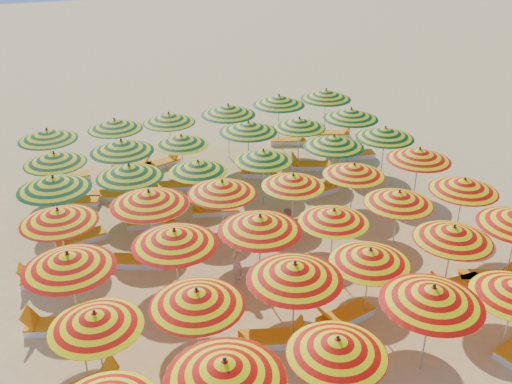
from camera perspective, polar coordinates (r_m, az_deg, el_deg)
ground at (r=19.86m, az=0.53°, el=-4.73°), size 120.00×120.00×0.00m
umbrella_1 at (r=11.63m, az=-3.13°, el=-17.34°), size 2.79×2.79×2.60m
umbrella_2 at (r=12.58m, az=8.13°, el=-15.02°), size 2.78×2.78×2.33m
umbrella_3 at (r=14.05m, az=17.27°, el=-9.83°), size 3.15×3.15×2.59m
umbrella_6 at (r=13.64m, az=-15.78°, el=-12.21°), size 2.21×2.21×2.30m
umbrella_7 at (r=13.66m, az=-5.94°, el=-10.48°), size 2.51×2.51×2.43m
umbrella_8 at (r=14.25m, az=3.91°, el=-7.93°), size 2.97×2.97×2.59m
umbrella_9 at (r=15.53m, az=11.33°, el=-6.30°), size 2.71×2.71×2.31m
umbrella_10 at (r=17.06m, az=19.14°, el=-3.92°), size 2.69×2.69×2.38m
umbrella_12 at (r=15.44m, az=-18.26°, el=-6.56°), size 2.69×2.69×2.55m
umbrella_13 at (r=15.80m, az=-8.15°, el=-4.51°), size 3.01×3.01×2.55m
umbrella_14 at (r=16.24m, az=0.40°, el=-3.13°), size 2.52×2.52×2.59m
umbrella_15 at (r=17.34m, az=7.78°, el=-2.37°), size 2.49×2.49×2.28m
umbrella_16 at (r=18.65m, az=14.10°, el=-0.54°), size 2.48×2.48×2.36m
umbrella_17 at (r=20.01m, az=20.11°, el=0.66°), size 2.87×2.87×2.41m
umbrella_18 at (r=17.87m, az=-19.16°, el=-2.26°), size 2.52×2.52×2.44m
umbrella_19 at (r=17.87m, az=-10.64°, el=-0.59°), size 2.82×2.82×2.61m
umbrella_20 at (r=18.62m, az=-3.40°, el=0.48°), size 2.91×2.91×2.44m
umbrella_21 at (r=19.38m, az=3.73°, el=1.17°), size 2.88×2.88×2.30m
umbrella_22 at (r=20.34m, az=9.77°, el=2.22°), size 2.73×2.73×2.34m
umbrella_23 at (r=21.78m, az=16.02°, el=3.63°), size 3.10×3.10×2.50m
umbrella_24 at (r=19.77m, az=-19.58°, el=0.85°), size 2.67×2.67×2.56m
umbrella_25 at (r=20.12m, az=-12.55°, el=2.06°), size 2.76×2.76×2.48m
umbrella_26 at (r=20.60m, az=-5.82°, el=2.57°), size 2.20×2.20×2.25m
umbrella_27 at (r=21.20m, az=0.74°, el=3.67°), size 2.89×2.89×2.34m
umbrella_28 at (r=22.33m, az=7.79°, el=5.06°), size 2.62×2.62×2.51m
umbrella_29 at (r=23.58m, az=12.79°, el=5.80°), size 2.65×2.65×2.50m
umbrella_30 at (r=22.09m, az=-19.50°, el=3.22°), size 2.84×2.84×2.41m
umbrella_31 at (r=22.15m, az=-13.30°, el=4.50°), size 3.12×3.12×2.56m
umbrella_32 at (r=22.96m, az=-7.48°, el=5.18°), size 2.35×2.35×2.29m
umbrella_33 at (r=23.51m, az=-0.78°, el=6.53°), size 3.19×3.19×2.56m
umbrella_34 at (r=24.40m, az=4.35°, el=6.90°), size 2.98×2.98×2.40m
umbrella_35 at (r=25.37m, az=9.48°, el=7.73°), size 2.68×2.68×2.56m
umbrella_36 at (r=24.33m, az=-20.14°, el=5.41°), size 2.72×2.72×2.48m
umbrella_37 at (r=24.80m, az=-13.95°, el=6.59°), size 2.99×2.99×2.45m
umbrella_38 at (r=25.17m, az=-8.71°, el=7.33°), size 2.60×2.60×2.42m
umbrella_39 at (r=25.52m, az=-2.80°, el=8.21°), size 2.69×2.69×2.58m
umbrella_40 at (r=26.80m, az=2.30°, el=9.16°), size 3.21×3.21×2.59m
umbrella_41 at (r=27.83m, az=7.00°, el=9.67°), size 2.65×2.65×2.60m
lounger_5 at (r=15.52m, az=1.62°, el=-14.45°), size 1.83×1.08×0.69m
lounger_6 at (r=16.40m, az=8.81°, el=-12.18°), size 1.81×0.93×0.69m
lounger_7 at (r=18.37m, az=19.45°, el=-8.82°), size 1.74×0.61×0.69m
lounger_8 at (r=19.07m, az=22.23°, el=-7.93°), size 1.82×1.25×0.69m
lounger_9 at (r=16.79m, az=-19.35°, el=-12.55°), size 1.83×1.11×0.69m
lounger_10 at (r=18.80m, az=-20.05°, el=-8.04°), size 1.79×0.78×0.69m
lounger_11 at (r=18.82m, az=-11.56°, el=-6.76°), size 1.82×1.24×0.69m
lounger_12 at (r=20.52m, az=4.73°, el=-3.22°), size 1.74×0.60×0.69m
lounger_13 at (r=20.53m, az=-17.27°, el=-4.44°), size 1.81×0.89×0.69m
lounger_14 at (r=20.95m, az=-10.31°, el=-2.92°), size 1.82×0.93×0.69m
lounger_15 at (r=21.43m, az=-4.21°, el=-1.82°), size 1.83×1.05×0.69m
lounger_16 at (r=22.99m, az=6.31°, el=0.18°), size 1.81×0.89×0.69m
lounger_17 at (r=23.10m, az=-17.57°, el=-0.85°), size 1.82×1.18×0.69m
lounger_18 at (r=23.14m, az=-14.07°, el=-0.32°), size 1.82×1.20×0.69m
lounger_19 at (r=23.47m, az=-8.31°, el=0.64°), size 1.82×0.93×0.69m
lounger_20 at (r=24.37m, az=0.47°, el=1.96°), size 1.82×1.24×0.69m
lounger_21 at (r=25.18m, az=5.44°, el=2.68°), size 1.82×1.17×0.69m
lounger_22 at (r=26.54m, az=9.84°, el=3.69°), size 1.80×0.86×0.69m
lounger_23 at (r=25.15m, az=-18.30°, el=1.34°), size 1.74×0.61×0.69m
lounger_24 at (r=25.68m, az=-12.18°, el=2.67°), size 1.83×1.12×0.69m
lounger_25 at (r=25.59m, az=-9.38°, el=2.83°), size 1.83×1.07×0.69m
lounger_26 at (r=27.81m, az=3.30°, el=5.14°), size 1.83×1.12×0.69m
lounger_27 at (r=28.88m, az=7.72°, el=5.78°), size 1.83×1.15×0.69m
beachgoer_b at (r=19.26m, az=3.02°, el=-3.49°), size 0.70×0.56×1.37m
beachgoer_a at (r=17.41m, az=-1.94°, el=-7.13°), size 0.58×0.55×1.34m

